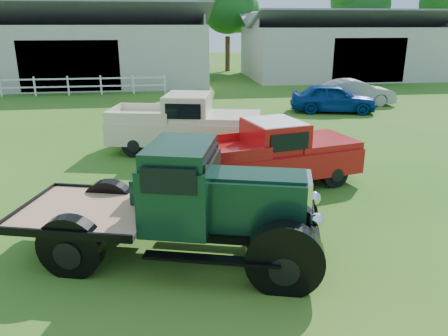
{
  "coord_description": "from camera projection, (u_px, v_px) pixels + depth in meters",
  "views": [
    {
      "loc": [
        -1.17,
        -8.56,
        4.34
      ],
      "look_at": [
        0.2,
        1.2,
        1.05
      ],
      "focal_mm": 35.0,
      "sensor_mm": 36.0,
      "label": 1
    }
  ],
  "objects": [
    {
      "name": "ground",
      "position": [
        223.0,
        231.0,
        9.56
      ],
      "size": [
        120.0,
        120.0,
        0.0
      ],
      "primitive_type": "plane",
      "color": "#216916"
    },
    {
      "name": "shed_left",
      "position": [
        81.0,
        45.0,
        32.18
      ],
      "size": [
        18.8,
        10.2,
        5.6
      ],
      "primitive_type": null,
      "color": "#9FA094",
      "rests_on": "ground"
    },
    {
      "name": "shed_right",
      "position": [
        346.0,
        45.0,
        35.95
      ],
      "size": [
        16.8,
        9.2,
        5.2
      ],
      "primitive_type": null,
      "color": "#9FA094",
      "rests_on": "ground"
    },
    {
      "name": "fence_rail",
      "position": [
        52.0,
        86.0,
        27.11
      ],
      "size": [
        14.2,
        0.16,
        1.2
      ],
      "primitive_type": null,
      "color": "white",
      "rests_on": "ground"
    },
    {
      "name": "tree_b",
      "position": [
        127.0,
        6.0,
        39.16
      ],
      "size": [
        6.9,
        6.9,
        11.5
      ],
      "primitive_type": null,
      "color": "#1F5921",
      "rests_on": "ground"
    },
    {
      "name": "tree_c",
      "position": [
        228.0,
        21.0,
        39.8
      ],
      "size": [
        5.4,
        5.4,
        9.0
      ],
      "primitive_type": null,
      "color": "#1F5921",
      "rests_on": "ground"
    },
    {
      "name": "tree_d",
      "position": [
        359.0,
        16.0,
        42.3
      ],
      "size": [
        6.0,
        6.0,
        10.0
      ],
      "primitive_type": null,
      "color": "#1F5921",
      "rests_on": "ground"
    },
    {
      "name": "tree_e",
      "position": [
        447.0,
        18.0,
        41.55
      ],
      "size": [
        5.7,
        5.7,
        9.5
      ],
      "primitive_type": null,
      "color": "#1F5921",
      "rests_on": "ground"
    },
    {
      "name": "vintage_flatbed",
      "position": [
        176.0,
        202.0,
        8.18
      ],
      "size": [
        6.16,
        3.77,
        2.28
      ],
      "primitive_type": null,
      "rotation": [
        0.0,
        0.0,
        -0.28
      ],
      "color": "#0F2F20",
      "rests_on": "ground"
    },
    {
      "name": "red_pickup",
      "position": [
        270.0,
        153.0,
        12.01
      ],
      "size": [
        5.37,
        3.05,
        1.85
      ],
      "primitive_type": null,
      "rotation": [
        0.0,
        0.0,
        0.23
      ],
      "color": "red",
      "rests_on": "ground"
    },
    {
      "name": "white_pickup",
      "position": [
        185.0,
        124.0,
        15.21
      ],
      "size": [
        5.75,
        3.28,
        1.99
      ],
      "primitive_type": null,
      "rotation": [
        0.0,
        0.0,
        -0.23
      ],
      "color": "beige",
      "rests_on": "ground"
    },
    {
      "name": "misc_car_blue",
      "position": [
        333.0,
        98.0,
        22.06
      ],
      "size": [
        4.52,
        2.66,
        1.44
      ],
      "primitive_type": "imported",
      "rotation": [
        0.0,
        0.0,
        1.33
      ],
      "color": "navy",
      "rests_on": "ground"
    },
    {
      "name": "misc_car_grey",
      "position": [
        355.0,
        92.0,
        24.03
      ],
      "size": [
        4.31,
        1.82,
        1.38
      ],
      "primitive_type": "imported",
      "rotation": [
        0.0,
        0.0,
        1.49
      ],
      "color": "gray",
      "rests_on": "ground"
    }
  ]
}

